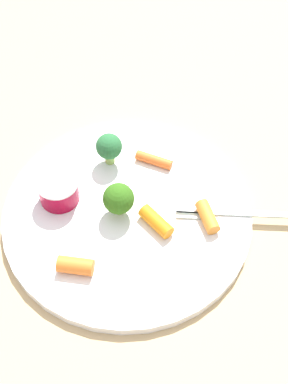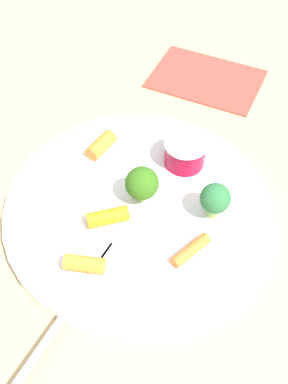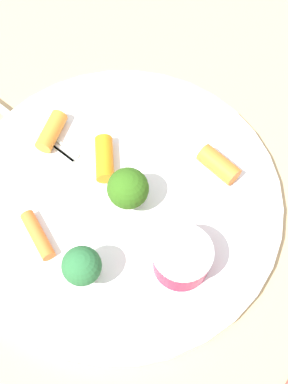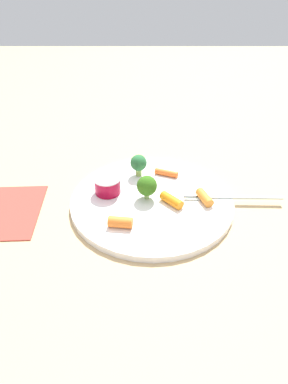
# 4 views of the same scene
# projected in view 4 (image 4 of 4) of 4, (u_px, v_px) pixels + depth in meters

# --- Properties ---
(ground_plane) EXTENTS (2.40, 2.40, 0.00)m
(ground_plane) POSITION_uv_depth(u_px,v_px,m) (152.00, 203.00, 0.61)
(ground_plane) COLOR tan
(plate) EXTENTS (0.29, 0.29, 0.01)m
(plate) POSITION_uv_depth(u_px,v_px,m) (152.00, 201.00, 0.60)
(plate) COLOR white
(plate) RESTS_ON ground_plane
(sauce_cup) EXTENTS (0.05, 0.05, 0.03)m
(sauce_cup) POSITION_uv_depth(u_px,v_px,m) (108.00, 185.00, 0.61)
(sauce_cup) COLOR maroon
(sauce_cup) RESTS_ON plate
(broccoli_floret_0) EXTENTS (0.04, 0.04, 0.04)m
(broccoli_floret_0) POSITION_uv_depth(u_px,v_px,m) (147.00, 184.00, 0.59)
(broccoli_floret_0) COLOR #8EB761
(broccoli_floret_0) RESTS_ON plate
(broccoli_floret_1) EXTENTS (0.03, 0.03, 0.04)m
(broccoli_floret_1) POSITION_uv_depth(u_px,v_px,m) (139.00, 163.00, 0.65)
(broccoli_floret_1) COLOR #8DBB57
(broccoli_floret_1) RESTS_ON plate
(carrot_stick_0) EXTENTS (0.02, 0.04, 0.02)m
(carrot_stick_0) POSITION_uv_depth(u_px,v_px,m) (120.00, 222.00, 0.53)
(carrot_stick_0) COLOR orange
(carrot_stick_0) RESTS_ON plate
(carrot_stick_1) EXTENTS (0.04, 0.03, 0.02)m
(carrot_stick_1) POSITION_uv_depth(u_px,v_px,m) (205.00, 197.00, 0.59)
(carrot_stick_1) COLOR orange
(carrot_stick_1) RESTS_ON plate
(carrot_stick_2) EXTENTS (0.04, 0.04, 0.02)m
(carrot_stick_2) POSITION_uv_depth(u_px,v_px,m) (172.00, 200.00, 0.58)
(carrot_stick_2) COLOR orange
(carrot_stick_2) RESTS_ON plate
(carrot_stick_3) EXTENTS (0.03, 0.05, 0.01)m
(carrot_stick_3) POSITION_uv_depth(u_px,v_px,m) (166.00, 173.00, 0.66)
(carrot_stick_3) COLOR orange
(carrot_stick_3) RESTS_ON plate
(fork) EXTENTS (0.01, 0.17, 0.00)m
(fork) POSITION_uv_depth(u_px,v_px,m) (232.00, 198.00, 0.60)
(fork) COLOR #B5C3B8
(fork) RESTS_ON plate
(napkin) EXTENTS (0.15, 0.11, 0.00)m
(napkin) POSITION_uv_depth(u_px,v_px,m) (9.00, 211.00, 0.59)
(napkin) COLOR #AD3C32
(napkin) RESTS_ON ground_plane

